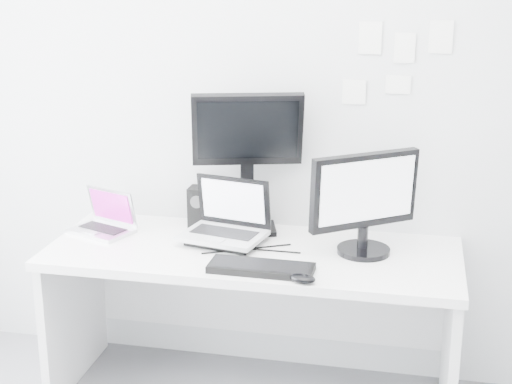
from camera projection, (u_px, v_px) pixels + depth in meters
back_wall at (269, 96)px, 3.51m from camera, size 3.60×0.00×3.60m
desk at (253, 325)px, 3.47m from camera, size 1.80×0.70×0.73m
macbook at (100, 211)px, 3.54m from camera, size 0.33×0.29×0.21m
speaker at (200, 207)px, 3.63m from camera, size 0.10×0.10×0.19m
dell_laptop at (223, 213)px, 3.38m from camera, size 0.40×0.34×0.29m
rear_monitor at (247, 161)px, 3.49m from camera, size 0.53×0.31×0.68m
samsung_monitor at (365, 202)px, 3.26m from camera, size 0.54×0.48×0.46m
keyboard at (261, 268)px, 3.12m from camera, size 0.43×0.16×0.03m
mouse at (302, 278)px, 3.01m from camera, size 0.13×0.10×0.04m
wall_note_0 at (370, 38)px, 3.34m from camera, size 0.10×0.00×0.14m
wall_note_1 at (405, 48)px, 3.32m from camera, size 0.09×0.00×0.13m
wall_note_2 at (441, 37)px, 3.27m from camera, size 0.10×0.00×0.14m
wall_note_3 at (398, 85)px, 3.37m from camera, size 0.11×0.00×0.08m
wall_note_4 at (354, 92)px, 3.42m from camera, size 0.10×0.00×0.11m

